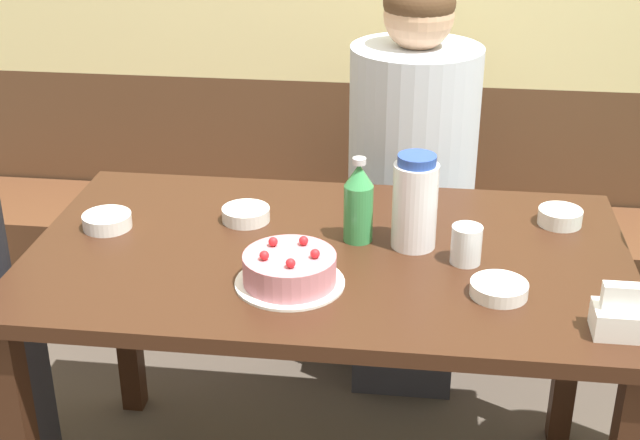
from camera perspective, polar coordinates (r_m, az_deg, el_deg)
bench_seat at (r=2.98m, az=2.34°, el=-3.64°), size 2.76×0.38×0.43m
dining_table at (r=2.05m, az=0.51°, el=-4.35°), size 1.35×0.78×0.74m
birthday_cake at (r=1.85m, az=-1.96°, el=-3.20°), size 0.23×0.23×0.09m
water_pitcher at (r=1.99m, az=6.10°, el=1.12°), size 0.10×0.10×0.22m
soju_bottle at (r=2.01m, az=2.48°, el=1.16°), size 0.07×0.07×0.20m
napkin_holder at (r=1.77m, az=18.82°, el=-5.83°), size 0.11×0.08×0.11m
bowl_soup_white at (r=2.16m, az=-13.47°, el=-0.06°), size 0.11×0.11×0.03m
bowl_rice_small at (r=2.14m, az=-4.76°, el=0.37°), size 0.11×0.11×0.03m
bowl_side_dish at (r=2.19m, az=15.11°, el=0.20°), size 0.10×0.10×0.04m
bowl_sauce_shallow at (r=1.85m, az=11.38°, el=-4.35°), size 0.12×0.12×0.03m
glass_water_tall at (r=1.96m, az=9.35°, el=-1.56°), size 0.07×0.07×0.09m
person_grey_tee at (r=2.64m, az=5.82°, el=1.83°), size 0.37×0.37×1.24m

